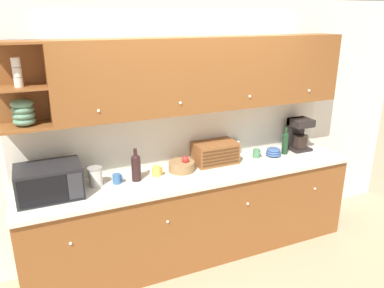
{
  "coord_description": "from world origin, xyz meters",
  "views": [
    {
      "loc": [
        -1.44,
        -3.47,
        2.43
      ],
      "look_at": [
        0.0,
        -0.22,
        1.21
      ],
      "focal_mm": 35.0,
      "sensor_mm": 36.0,
      "label": 1
    }
  ],
  "objects_px": {
    "mug": "(157,171)",
    "microwave": "(49,181)",
    "bowl_stack_on_counter": "(273,152)",
    "wine_bottle": "(285,142)",
    "storage_canister": "(95,177)",
    "bread_box": "(215,153)",
    "mug_patterned_third": "(256,153)",
    "fruit_basket": "(182,166)",
    "mug_blue_second": "(117,179)",
    "wine_glass": "(237,144)",
    "coffee_maker": "(299,134)",
    "second_wine_bottle": "(136,166)"
  },
  "relations": [
    {
      "from": "bread_box",
      "to": "bowl_stack_on_counter",
      "type": "height_order",
      "value": "bread_box"
    },
    {
      "from": "bread_box",
      "to": "fruit_basket",
      "type": "bearing_deg",
      "value": -171.54
    },
    {
      "from": "storage_canister",
      "to": "bread_box",
      "type": "relative_size",
      "value": 0.4
    },
    {
      "from": "bread_box",
      "to": "coffee_maker",
      "type": "xyz_separation_m",
      "value": [
        1.09,
        -0.01,
        0.07
      ]
    },
    {
      "from": "fruit_basket",
      "to": "mug_patterned_third",
      "type": "bearing_deg",
      "value": 1.01
    },
    {
      "from": "second_wine_bottle",
      "to": "wine_glass",
      "type": "xyz_separation_m",
      "value": [
        1.22,
        0.2,
        -0.01
      ]
    },
    {
      "from": "mug_blue_second",
      "to": "second_wine_bottle",
      "type": "height_order",
      "value": "second_wine_bottle"
    },
    {
      "from": "storage_canister",
      "to": "bread_box",
      "type": "distance_m",
      "value": 1.27
    },
    {
      "from": "storage_canister",
      "to": "mug",
      "type": "bearing_deg",
      "value": -1.19
    },
    {
      "from": "microwave",
      "to": "coffee_maker",
      "type": "distance_m",
      "value": 2.76
    },
    {
      "from": "mug_patterned_third",
      "to": "fruit_basket",
      "type": "bearing_deg",
      "value": -178.99
    },
    {
      "from": "mug_blue_second",
      "to": "bowl_stack_on_counter",
      "type": "relative_size",
      "value": 0.53
    },
    {
      "from": "storage_canister",
      "to": "coffee_maker",
      "type": "height_order",
      "value": "coffee_maker"
    },
    {
      "from": "bowl_stack_on_counter",
      "to": "coffee_maker",
      "type": "xyz_separation_m",
      "value": [
        0.4,
        0.07,
        0.14
      ]
    },
    {
      "from": "storage_canister",
      "to": "mug_patterned_third",
      "type": "xyz_separation_m",
      "value": [
        1.76,
        0.02,
        -0.04
      ]
    },
    {
      "from": "microwave",
      "to": "bowl_stack_on_counter",
      "type": "height_order",
      "value": "microwave"
    },
    {
      "from": "microwave",
      "to": "mug",
      "type": "height_order",
      "value": "microwave"
    },
    {
      "from": "fruit_basket",
      "to": "coffee_maker",
      "type": "bearing_deg",
      "value": 2.1
    },
    {
      "from": "mug_blue_second",
      "to": "wine_bottle",
      "type": "distance_m",
      "value": 1.93
    },
    {
      "from": "bread_box",
      "to": "wine_bottle",
      "type": "distance_m",
      "value": 0.86
    },
    {
      "from": "second_wine_bottle",
      "to": "wine_glass",
      "type": "relative_size",
      "value": 1.58
    },
    {
      "from": "mug_blue_second",
      "to": "mug_patterned_third",
      "type": "height_order",
      "value": "mug_patterned_third"
    },
    {
      "from": "storage_canister",
      "to": "second_wine_bottle",
      "type": "relative_size",
      "value": 0.56
    },
    {
      "from": "storage_canister",
      "to": "mug",
      "type": "height_order",
      "value": "storage_canister"
    },
    {
      "from": "bread_box",
      "to": "mug_patterned_third",
      "type": "bearing_deg",
      "value": -5.15
    },
    {
      "from": "mug_blue_second",
      "to": "fruit_basket",
      "type": "distance_m",
      "value": 0.67
    },
    {
      "from": "mug",
      "to": "coffee_maker",
      "type": "height_order",
      "value": "coffee_maker"
    },
    {
      "from": "mug_patterned_third",
      "to": "bowl_stack_on_counter",
      "type": "bearing_deg",
      "value": -9.86
    },
    {
      "from": "mug_patterned_third",
      "to": "wine_glass",
      "type": "bearing_deg",
      "value": 138.1
    },
    {
      "from": "storage_canister",
      "to": "bread_box",
      "type": "height_order",
      "value": "bread_box"
    },
    {
      "from": "microwave",
      "to": "storage_canister",
      "type": "height_order",
      "value": "microwave"
    },
    {
      "from": "bread_box",
      "to": "mug_patterned_third",
      "type": "distance_m",
      "value": 0.5
    },
    {
      "from": "mug_blue_second",
      "to": "fruit_basket",
      "type": "bearing_deg",
      "value": 2.79
    },
    {
      "from": "wine_glass",
      "to": "coffee_maker",
      "type": "relative_size",
      "value": 0.55
    },
    {
      "from": "storage_canister",
      "to": "mug_blue_second",
      "type": "relative_size",
      "value": 1.97
    },
    {
      "from": "microwave",
      "to": "second_wine_bottle",
      "type": "relative_size",
      "value": 1.7
    },
    {
      "from": "mug_patterned_third",
      "to": "bowl_stack_on_counter",
      "type": "height_order",
      "value": "same"
    },
    {
      "from": "second_wine_bottle",
      "to": "storage_canister",
      "type": "bearing_deg",
      "value": 174.26
    },
    {
      "from": "mug",
      "to": "microwave",
      "type": "bearing_deg",
      "value": -176.79
    },
    {
      "from": "wine_bottle",
      "to": "mug_blue_second",
      "type": "bearing_deg",
      "value": -179.32
    },
    {
      "from": "microwave",
      "to": "mug_patterned_third",
      "type": "distance_m",
      "value": 2.17
    },
    {
      "from": "bowl_stack_on_counter",
      "to": "mug",
      "type": "bearing_deg",
      "value": 179.78
    },
    {
      "from": "mug_blue_second",
      "to": "bowl_stack_on_counter",
      "type": "bearing_deg",
      "value": 0.43
    },
    {
      "from": "storage_canister",
      "to": "bowl_stack_on_counter",
      "type": "height_order",
      "value": "storage_canister"
    },
    {
      "from": "fruit_basket",
      "to": "mug_patterned_third",
      "type": "distance_m",
      "value": 0.9
    },
    {
      "from": "microwave",
      "to": "fruit_basket",
      "type": "height_order",
      "value": "microwave"
    },
    {
      "from": "wine_bottle",
      "to": "coffee_maker",
      "type": "distance_m",
      "value": 0.25
    },
    {
      "from": "bowl_stack_on_counter",
      "to": "wine_bottle",
      "type": "bearing_deg",
      "value": 3.39
    },
    {
      "from": "bowl_stack_on_counter",
      "to": "wine_glass",
      "type": "bearing_deg",
      "value": 153.45
    },
    {
      "from": "mug",
      "to": "mug_blue_second",
      "type": "bearing_deg",
      "value": -177.34
    }
  ]
}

